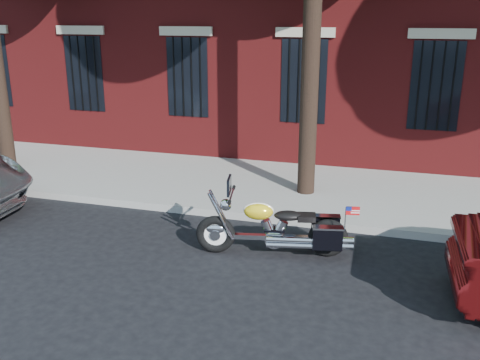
% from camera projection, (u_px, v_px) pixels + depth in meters
% --- Properties ---
extents(ground, '(120.00, 120.00, 0.00)m').
position_uv_depth(ground, '(245.00, 251.00, 8.87)').
color(ground, black).
rests_on(ground, ground).
extents(curb, '(40.00, 0.16, 0.15)m').
position_uv_depth(curb, '(265.00, 218.00, 10.11)').
color(curb, gray).
rests_on(curb, ground).
extents(sidewalk, '(40.00, 3.60, 0.15)m').
position_uv_depth(sidewalk, '(286.00, 188.00, 11.83)').
color(sidewalk, gray).
rests_on(sidewalk, ground).
extents(motorcycle, '(2.59, 1.05, 1.30)m').
position_uv_depth(motorcycle, '(279.00, 230.00, 8.61)').
color(motorcycle, black).
rests_on(motorcycle, ground).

